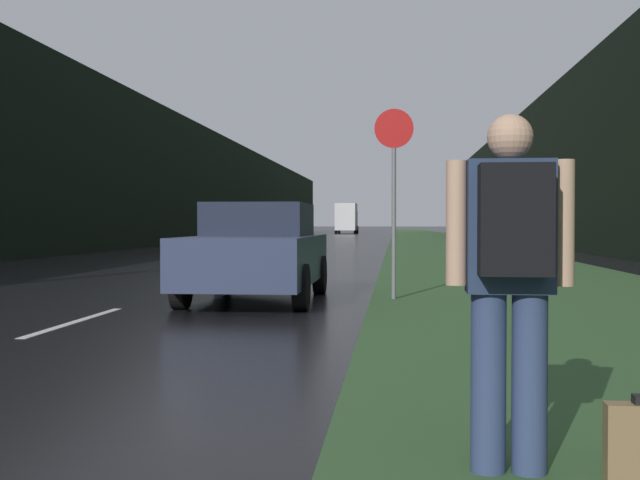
% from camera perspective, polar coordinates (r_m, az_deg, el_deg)
% --- Properties ---
extents(grass_verge, '(6.00, 240.00, 0.02)m').
position_cam_1_polar(grass_verge, '(41.17, 9.03, -0.50)').
color(grass_verge, '#33562D').
rests_on(grass_verge, ground_plane).
extents(lane_stripe_b, '(0.12, 3.00, 0.01)m').
position_cam_1_polar(lane_stripe_b, '(10.45, -16.94, -5.56)').
color(lane_stripe_b, silver).
rests_on(lane_stripe_b, ground_plane).
extents(lane_stripe_c, '(0.12, 3.00, 0.01)m').
position_cam_1_polar(lane_stripe_c, '(17.11, -7.99, -2.90)').
color(lane_stripe_c, silver).
rests_on(lane_stripe_c, ground_plane).
extents(lane_stripe_d, '(0.12, 3.00, 0.01)m').
position_cam_1_polar(lane_stripe_d, '(23.96, -4.11, -1.72)').
color(lane_stripe_d, silver).
rests_on(lane_stripe_d, ground_plane).
extents(lane_stripe_e, '(0.12, 3.00, 0.01)m').
position_cam_1_polar(lane_stripe_e, '(30.88, -1.96, -1.06)').
color(lane_stripe_e, silver).
rests_on(lane_stripe_e, ground_plane).
extents(lane_stripe_f, '(0.12, 3.00, 0.01)m').
position_cam_1_polar(lane_stripe_f, '(37.83, -0.61, -0.65)').
color(lane_stripe_f, silver).
rests_on(lane_stripe_f, ground_plane).
extents(treeline_far_side, '(2.00, 140.00, 7.61)m').
position_cam_1_polar(treeline_far_side, '(52.89, -9.44, 3.99)').
color(treeline_far_side, black).
rests_on(treeline_far_side, ground_plane).
extents(treeline_near_side, '(2.00, 140.00, 7.98)m').
position_cam_1_polar(treeline_near_side, '(51.87, 14.98, 4.22)').
color(treeline_near_side, black).
rests_on(treeline_near_side, ground_plane).
extents(stop_sign, '(0.62, 0.07, 3.04)m').
position_cam_1_polar(stop_sign, '(12.78, 5.27, 3.81)').
color(stop_sign, slate).
rests_on(stop_sign, ground_plane).
extents(hitchhiker_with_backpack, '(0.61, 0.42, 1.75)m').
position_cam_1_polar(hitchhiker_with_backpack, '(3.92, 13.39, -2.05)').
color(hitchhiker_with_backpack, navy).
rests_on(hitchhiker_with_backpack, ground_plane).
extents(car_passing_near, '(1.92, 4.44, 1.54)m').
position_cam_1_polar(car_passing_near, '(12.71, -4.45, -0.83)').
color(car_passing_near, '#2D3856').
rests_on(car_passing_near, ground_plane).
extents(delivery_truck, '(2.49, 7.57, 3.52)m').
position_cam_1_polar(delivery_truck, '(94.43, 1.91, 1.59)').
color(delivery_truck, gray).
rests_on(delivery_truck, ground_plane).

